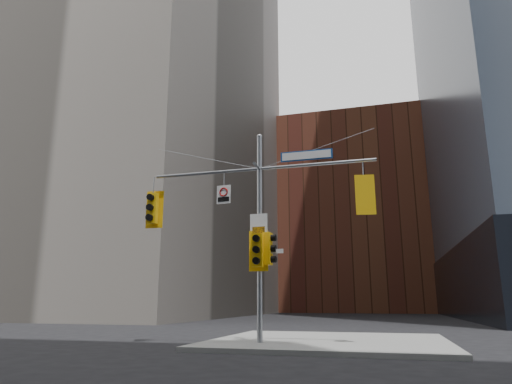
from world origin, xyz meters
The scene contains 13 objects.
ground centered at (0.00, 0.00, 0.00)m, with size 160.00×160.00×0.00m, color black.
sidewalk_corner centered at (2.00, 4.00, 0.07)m, with size 8.00×8.00×0.15m, color gray.
brick_midrise centered at (0.00, 58.00, 14.00)m, with size 26.00×20.00×28.00m, color brown.
signal_assembly centered at (0.00, 1.99, 4.42)m, with size 8.00×0.80×7.30m.
traffic_light_west_arm centered at (-4.12, 2.01, 4.80)m, with size 0.67×0.53×1.41m.
traffic_light_east_arm centered at (3.55, 1.99, 4.80)m, with size 0.62×0.55×1.31m.
traffic_light_pole_side centered at (0.33, 2.00, 3.17)m, with size 0.43×0.36×1.08m.
traffic_light_pole_front centered at (0.00, 1.73, 3.10)m, with size 0.65×0.53×1.36m.
street_sign_blade centered at (1.68, 2.00, 6.35)m, with size 1.80×0.05×0.35m.
regulatory_sign_arm centered at (-1.32, 1.97, 5.17)m, with size 0.53×0.11×0.66m.
regulatory_sign_pole centered at (0.00, 1.88, 3.94)m, with size 0.61×0.08×0.80m.
street_blade_ew centered at (0.45, 2.00, 3.08)m, with size 0.73×0.03×0.15m.
street_blade_ns centered at (0.00, 2.45, 2.75)m, with size 0.07×0.81×0.16m.
Camera 1 is at (4.07, -12.89, 1.44)m, focal length 32.00 mm.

